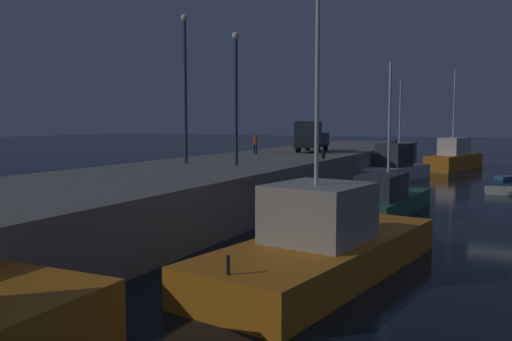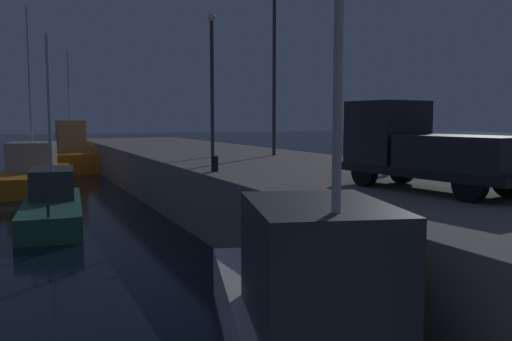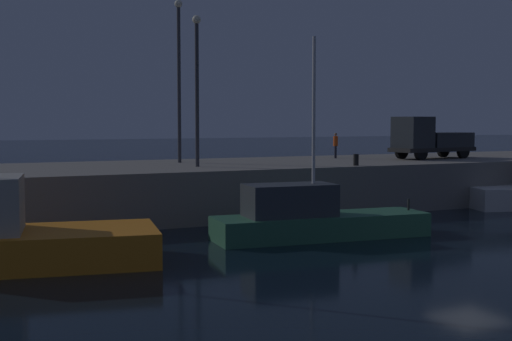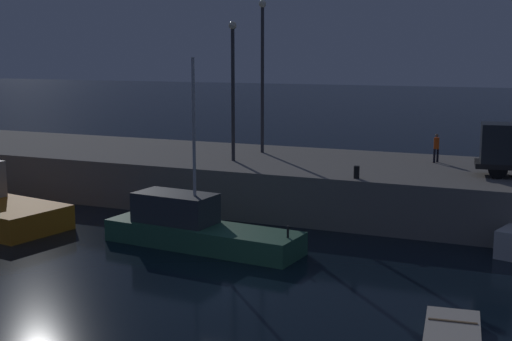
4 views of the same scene
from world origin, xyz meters
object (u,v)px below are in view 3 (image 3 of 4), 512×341
(fishing_boat_blue, at_px, (312,218))
(bollard_central, at_px, (356,160))
(lamp_post_east, at_px, (179,69))
(lamp_post_west, at_px, (197,78))
(dockworker, at_px, (336,144))
(utility_truck, at_px, (429,139))

(fishing_boat_blue, relative_size, bollard_central, 15.33)
(lamp_post_east, distance_m, bollard_central, 11.00)
(fishing_boat_blue, height_order, lamp_post_west, lamp_post_west)
(lamp_post_east, bearing_deg, dockworker, 1.07)
(dockworker, bearing_deg, lamp_post_west, -160.21)
(lamp_post_east, xyz_separation_m, bollard_central, (7.58, -6.31, -4.89))
(lamp_post_west, xyz_separation_m, utility_truck, (15.44, 0.85, -3.27))
(lamp_post_east, xyz_separation_m, dockworker, (10.29, 0.19, -4.29))
(fishing_boat_blue, bearing_deg, dockworker, 54.93)
(lamp_post_west, bearing_deg, fishing_boat_blue, -76.49)
(fishing_boat_blue, bearing_deg, bollard_central, 44.19)
(lamp_post_west, height_order, lamp_post_east, lamp_post_east)
(utility_truck, xyz_separation_m, dockworker, (-4.90, 2.94, -0.31))
(dockworker, xyz_separation_m, bollard_central, (-2.72, -6.50, -0.60))
(lamp_post_east, height_order, dockworker, lamp_post_east)
(lamp_post_east, bearing_deg, utility_truck, -10.24)
(lamp_post_west, relative_size, utility_truck, 1.28)
(lamp_post_east, relative_size, dockworker, 5.68)
(fishing_boat_blue, relative_size, utility_truck, 1.56)
(lamp_post_east, relative_size, bollard_central, 14.86)
(fishing_boat_blue, relative_size, lamp_post_east, 1.03)
(fishing_boat_blue, xyz_separation_m, dockworker, (8.53, 12.15, 2.60))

